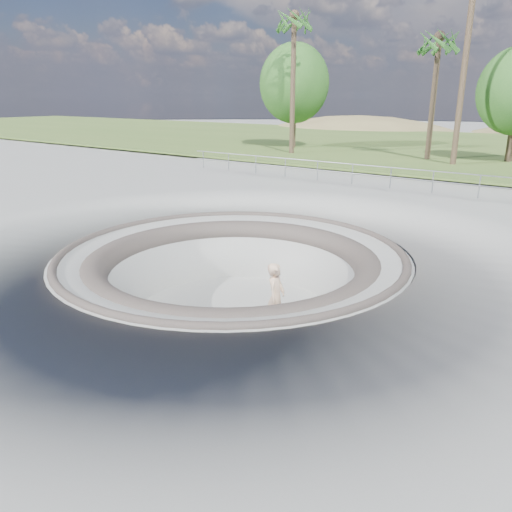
# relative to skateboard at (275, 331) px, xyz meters

# --- Properties ---
(ground) EXTENTS (180.00, 180.00, 0.00)m
(ground) POSITION_rel_skateboard_xyz_m (-1.91, 0.49, 1.84)
(ground) COLOR #969691
(ground) RESTS_ON ground
(skate_bowl) EXTENTS (14.00, 14.00, 4.10)m
(skate_bowl) POSITION_rel_skateboard_xyz_m (-1.91, 0.49, 0.01)
(skate_bowl) COLOR #969691
(skate_bowl) RESTS_ON ground
(grass_strip) EXTENTS (180.00, 36.00, 0.12)m
(grass_strip) POSITION_rel_skateboard_xyz_m (-1.91, 34.49, 2.06)
(grass_strip) COLOR #456327
(grass_strip) RESTS_ON ground
(safety_railing) EXTENTS (25.00, 0.06, 1.03)m
(safety_railing) POSITION_rel_skateboard_xyz_m (-1.91, 12.49, 2.53)
(safety_railing) COLOR gray
(safety_railing) RESTS_ON ground
(skateboard) EXTENTS (0.75, 0.33, 0.08)m
(skateboard) POSITION_rel_skateboard_xyz_m (0.00, 0.00, 0.00)
(skateboard) COLOR #99693D
(skateboard) RESTS_ON ground
(skater) EXTENTS (0.64, 0.82, 1.98)m
(skater) POSITION_rel_skateboard_xyz_m (0.00, -0.00, 1.00)
(skater) COLOR #DEB48F
(skater) RESTS_ON skateboard
(palm_a) EXTENTS (2.60, 2.60, 10.38)m
(palm_a) POSITION_rel_skateboard_xyz_m (-13.51, 21.89, 11.01)
(palm_a) COLOR brown
(palm_a) RESTS_ON ground
(palm_b) EXTENTS (2.60, 2.60, 8.62)m
(palm_b) POSITION_rel_skateboard_xyz_m (-4.03, 24.23, 9.38)
(palm_b) COLOR brown
(palm_b) RESTS_ON ground
(bushy_tree_left) EXTENTS (5.77, 5.24, 8.32)m
(bushy_tree_left) POSITION_rel_skateboard_xyz_m (-15.82, 25.69, 7.17)
(bushy_tree_left) COLOR brown
(bushy_tree_left) RESTS_ON ground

